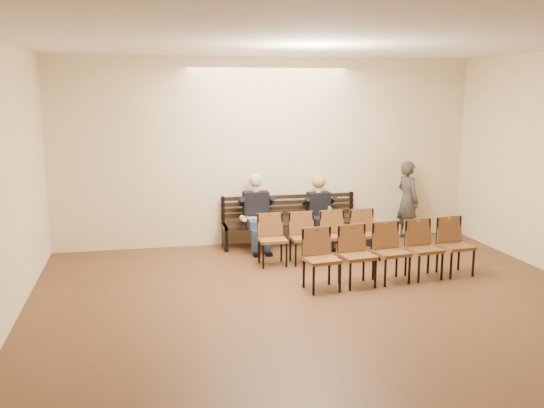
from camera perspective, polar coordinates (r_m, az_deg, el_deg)
The scene contains 11 objects.
ground at distance 7.20m, azimuth 8.18°, elevation -13.09°, with size 10.00×10.00×0.00m, color #54321D.
room_walls at distance 7.35m, azimuth 6.54°, elevation 7.85°, with size 8.02×10.01×3.51m.
bench at distance 11.46m, azimuth 1.79°, elevation -2.80°, with size 2.60×0.90×0.45m, color black.
seated_man at distance 11.11m, azimuth -1.43°, elevation -0.77°, with size 0.58×0.80×1.38m, color black, non-canonical shape.
seated_woman at distance 11.41m, azimuth 4.54°, elevation -0.93°, with size 0.52×0.72×1.22m, color black, non-canonical shape.
laptop at distance 10.99m, azimuth -1.50°, elevation -1.60°, with size 0.30×0.23×0.22m, color silver.
water_bottle at distance 11.16m, azimuth 5.43°, elevation -1.43°, with size 0.07×0.07×0.23m, color silver.
bag at distance 11.63m, azimuth 9.96°, elevation -3.19°, with size 0.39×0.26×0.29m, color black.
passerby at distance 12.14m, azimuth 12.66°, elevation 0.90°, with size 0.65×0.43×1.78m, color #36312C.
chair_row_front at distance 9.41m, azimuth 11.19°, elevation -4.55°, with size 2.79×0.50×0.91m, color brown.
chair_row_back at distance 10.32m, azimuth 4.52°, elevation -3.15°, with size 2.10×0.47×0.86m, color brown.
Camera 1 is at (-2.37, -6.16, 2.88)m, focal length 40.00 mm.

